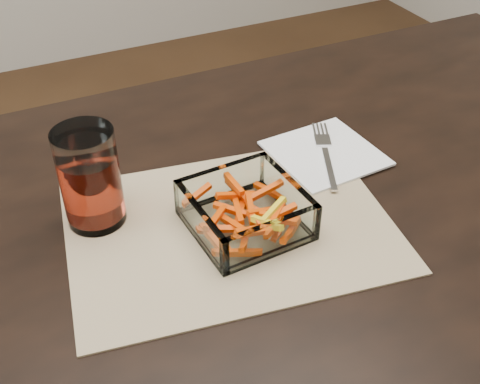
% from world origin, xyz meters
% --- Properties ---
extents(dining_table, '(1.60, 0.90, 0.75)m').
position_xyz_m(dining_table, '(0.00, 0.00, 0.66)').
color(dining_table, black).
rests_on(dining_table, ground).
extents(placemat, '(0.50, 0.40, 0.00)m').
position_xyz_m(placemat, '(-0.08, -0.01, 0.75)').
color(placemat, tan).
rests_on(placemat, dining_table).
extents(glass_bowl, '(0.16, 0.16, 0.06)m').
position_xyz_m(glass_bowl, '(-0.06, -0.02, 0.78)').
color(glass_bowl, white).
rests_on(glass_bowl, placemat).
extents(tumbler, '(0.08, 0.08, 0.15)m').
position_xyz_m(tumbler, '(-0.25, 0.08, 0.82)').
color(tumbler, white).
rests_on(tumbler, placemat).
extents(napkin, '(0.17, 0.17, 0.00)m').
position_xyz_m(napkin, '(0.13, 0.08, 0.76)').
color(napkin, white).
rests_on(napkin, placemat).
extents(fork, '(0.09, 0.18, 0.00)m').
position_xyz_m(fork, '(0.13, 0.08, 0.76)').
color(fork, silver).
rests_on(fork, napkin).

